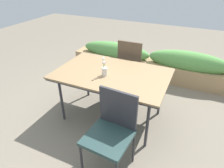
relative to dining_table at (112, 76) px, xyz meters
name	(u,v)px	position (x,y,z in m)	size (l,w,h in m)	color
ground_plane	(116,115)	(0.05, 0.05, -0.72)	(12.00, 12.00, 0.00)	#756B5B
dining_table	(112,76)	(0.00, 0.00, 0.00)	(1.54, 0.98, 0.76)	#8C704C
chair_far_side	(131,64)	(0.01, 0.77, -0.15)	(0.43, 0.43, 1.00)	#4F382B
chair_near_right	(112,128)	(0.35, -0.77, -0.18)	(0.50, 0.50, 0.93)	#243C3B
flower_vase	(104,70)	(-0.06, -0.11, 0.13)	(0.08, 0.08, 0.26)	silver
planter_box	(150,63)	(0.15, 1.53, -0.41)	(3.35, 0.38, 0.67)	#9E7F56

